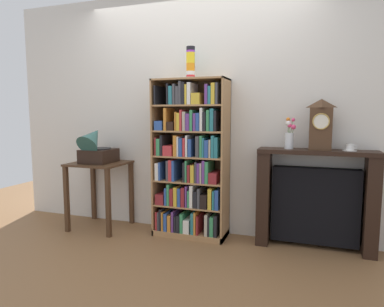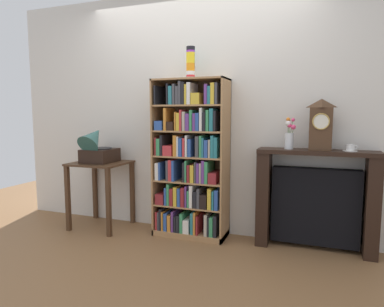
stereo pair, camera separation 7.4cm
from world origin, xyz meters
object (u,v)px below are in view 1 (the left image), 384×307
at_px(side_table_left, 100,178).
at_px(mantel_clock, 321,125).
at_px(teacup_with_saucer, 350,148).
at_px(flower_vase, 289,136).
at_px(bookshelf, 191,164).
at_px(fireplace_mantel, 315,200).
at_px(cup_stack, 191,63).
at_px(gramophone, 96,147).

height_order(side_table_left, mantel_clock, mantel_clock).
bearing_deg(teacup_with_saucer, flower_vase, -179.89).
xyz_separation_m(mantel_clock, flower_vase, (-0.28, 0.00, -0.11)).
bearing_deg(flower_vase, bookshelf, -177.23).
bearing_deg(fireplace_mantel, cup_stack, -177.06).
height_order(side_table_left, teacup_with_saucer, teacup_with_saucer).
relative_size(gramophone, fireplace_mantel, 0.43).
height_order(bookshelf, fireplace_mantel, bookshelf).
distance_m(mantel_clock, flower_vase, 0.30).
xyz_separation_m(gramophone, flower_vase, (2.05, 0.19, 0.16)).
bearing_deg(cup_stack, side_table_left, -174.61).
xyz_separation_m(cup_stack, gramophone, (-1.06, -0.15, -0.88)).
bearing_deg(flower_vase, mantel_clock, -0.25).
height_order(cup_stack, side_table_left, cup_stack).
bearing_deg(bookshelf, mantel_clock, 2.11).
bearing_deg(cup_stack, mantel_clock, 1.78).
relative_size(cup_stack, mantel_clock, 0.68).
xyz_separation_m(bookshelf, teacup_with_saucer, (1.51, 0.05, 0.22)).
bearing_deg(teacup_with_saucer, cup_stack, -178.44).
xyz_separation_m(gramophone, teacup_with_saucer, (2.58, 0.19, 0.06)).
distance_m(fireplace_mantel, flower_vase, 0.66).
height_order(side_table_left, gramophone, gramophone).
distance_m(gramophone, flower_vase, 2.06).
bearing_deg(cup_stack, gramophone, -171.98).
relative_size(bookshelf, flower_vase, 5.49).
height_order(cup_stack, teacup_with_saucer, cup_stack).
relative_size(gramophone, mantel_clock, 0.98).
xyz_separation_m(gramophone, fireplace_mantel, (2.30, 0.21, -0.45)).
bearing_deg(mantel_clock, fireplace_mantel, 130.35).
xyz_separation_m(mantel_clock, teacup_with_saucer, (0.26, 0.00, -0.21)).
relative_size(fireplace_mantel, flower_vase, 3.61).
bearing_deg(flower_vase, side_table_left, -176.07).
relative_size(bookshelf, side_table_left, 2.19).
relative_size(side_table_left, mantel_clock, 1.60).
height_order(bookshelf, teacup_with_saucer, bookshelf).
relative_size(cup_stack, fireplace_mantel, 0.30).
distance_m(fireplace_mantel, teacup_with_saucer, 0.59).
height_order(gramophone, teacup_with_saucer, gramophone).
distance_m(cup_stack, gramophone, 1.39).
xyz_separation_m(side_table_left, flower_vase, (2.05, 0.14, 0.51)).
bearing_deg(mantel_clock, bookshelf, -177.89).
bearing_deg(fireplace_mantel, bookshelf, -176.73).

